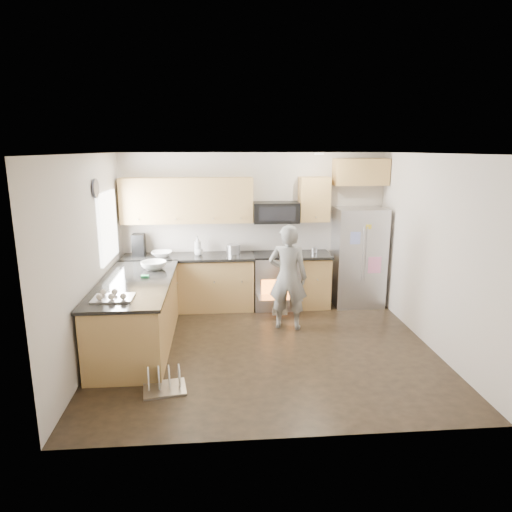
{
  "coord_description": "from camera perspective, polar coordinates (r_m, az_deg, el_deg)",
  "views": [
    {
      "loc": [
        -0.61,
        -5.75,
        2.66
      ],
      "look_at": [
        -0.09,
        0.5,
        1.18
      ],
      "focal_mm": 32.0,
      "sensor_mm": 36.0,
      "label": 1
    }
  ],
  "objects": [
    {
      "name": "person",
      "position": [
        6.81,
        4.01,
        -2.67
      ],
      "size": [
        0.66,
        0.52,
        1.59
      ],
      "primitive_type": "imported",
      "rotation": [
        0.0,
        0.0,
        2.87
      ],
      "color": "gray",
      "rests_on": "ground"
    },
    {
      "name": "ground",
      "position": [
        6.36,
        1.23,
        -11.43
      ],
      "size": [
        4.5,
        4.5,
        0.0
      ],
      "primitive_type": "plane",
      "color": "black",
      "rests_on": "ground"
    },
    {
      "name": "stove_range",
      "position": [
        7.76,
        2.53,
        -1.55
      ],
      "size": [
        0.76,
        0.97,
        1.79
      ],
      "color": "#B7B7BC",
      "rests_on": "ground"
    },
    {
      "name": "dish_rack",
      "position": [
        5.43,
        -11.39,
        -15.37
      ],
      "size": [
        0.52,
        0.44,
        0.29
      ],
      "rotation": [
        0.0,
        0.0,
        0.16
      ],
      "color": "#B7B7BC",
      "rests_on": "ground"
    },
    {
      "name": "refrigerator",
      "position": [
        8.03,
        12.64,
        -0.11
      ],
      "size": [
        0.83,
        0.67,
        1.69
      ],
      "rotation": [
        0.0,
        0.0,
        -0.01
      ],
      "color": "#B7B7BC",
      "rests_on": "ground"
    },
    {
      "name": "peninsula",
      "position": [
        6.49,
        -14.67,
        -6.94
      ],
      "size": [
        0.96,
        2.36,
        1.04
      ],
      "color": "#AD8245",
      "rests_on": "ground"
    },
    {
      "name": "room_shell",
      "position": [
        5.88,
        0.93,
        3.63
      ],
      "size": [
        4.54,
        4.04,
        2.62
      ],
      "color": "beige",
      "rests_on": "ground"
    },
    {
      "name": "back_cabinet_run",
      "position": [
        7.69,
        -4.47,
        0.49
      ],
      "size": [
        4.45,
        0.64,
        2.5
      ],
      "color": "#AD8245",
      "rests_on": "ground"
    }
  ]
}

